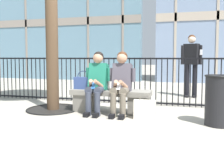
# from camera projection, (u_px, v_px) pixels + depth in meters

# --- Properties ---
(ground_plane) EXTENTS (60.00, 60.00, 0.00)m
(ground_plane) POSITION_uv_depth(u_px,v_px,m) (111.00, 112.00, 4.85)
(ground_plane) COLOR #A8A091
(stone_bench) EXTENTS (1.60, 0.44, 0.45)m
(stone_bench) POSITION_uv_depth(u_px,v_px,m) (111.00, 99.00, 4.83)
(stone_bench) COLOR gray
(stone_bench) RESTS_ON ground
(seated_person_with_phone) EXTENTS (0.52, 0.66, 1.21)m
(seated_person_with_phone) POSITION_uv_depth(u_px,v_px,m) (97.00, 80.00, 4.75)
(seated_person_with_phone) COLOR #383D4C
(seated_person_with_phone) RESTS_ON ground
(seated_person_companion) EXTENTS (0.52, 0.66, 1.21)m
(seated_person_companion) POSITION_uv_depth(u_px,v_px,m) (121.00, 81.00, 4.62)
(seated_person_companion) COLOR #6B6051
(seated_person_companion) RESTS_ON ground
(handbag_on_bench) EXTENTS (0.36, 0.15, 0.38)m
(handbag_on_bench) POSITION_uv_depth(u_px,v_px,m) (83.00, 83.00, 4.96)
(handbag_on_bench) COLOR #33477F
(handbag_on_bench) RESTS_ON stone_bench
(shopping_bag) EXTENTS (0.39, 0.12, 0.46)m
(shopping_bag) POSITION_uv_depth(u_px,v_px,m) (145.00, 109.00, 4.29)
(shopping_bag) COLOR beige
(shopping_bag) RESTS_ON ground
(bystander_at_railing) EXTENTS (0.55, 0.37, 1.71)m
(bystander_at_railing) POSITION_uv_depth(u_px,v_px,m) (191.00, 61.00, 6.61)
(bystander_at_railing) COLOR black
(bystander_at_railing) RESTS_ON ground
(plaza_railing) EXTENTS (7.84, 0.04, 1.09)m
(plaza_railing) POSITION_uv_depth(u_px,v_px,m) (122.00, 80.00, 5.74)
(plaza_railing) COLOR black
(plaza_railing) RESTS_ON ground
(trash_can) EXTENTS (0.43, 0.43, 0.82)m
(trash_can) POSITION_uv_depth(u_px,v_px,m) (218.00, 100.00, 3.89)
(trash_can) COLOR black
(trash_can) RESTS_ON ground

